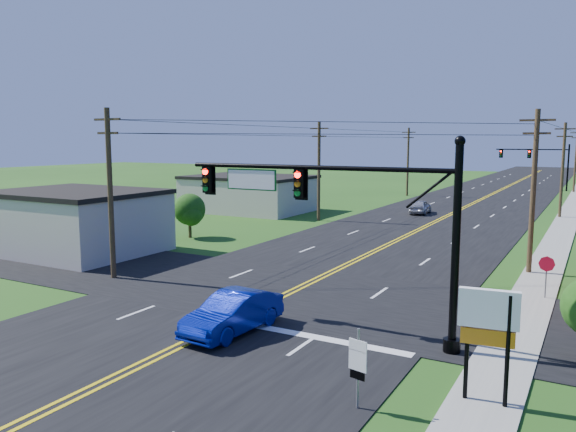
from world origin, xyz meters
The scene contains 20 objects.
ground centered at (0.00, 0.00, 0.00)m, with size 260.00×260.00×0.00m, color #204714.
road_main centered at (0.00, 50.00, 0.02)m, with size 16.00×220.00×0.04m, color black.
road_cross centered at (0.00, 12.00, 0.02)m, with size 70.00×10.00×0.04m, color black.
sidewalk centered at (10.50, 40.00, 0.04)m, with size 2.00×160.00×0.08m, color gray.
signal_mast_main centered at (4.34, 8.00, 4.75)m, with size 11.30×0.60×7.48m.
signal_mast_far centered at (4.44, 80.00, 4.55)m, with size 10.98×0.60×7.48m.
cream_bldg_near centered at (-17.00, 14.00, 2.06)m, with size 10.20×8.20×4.10m.
cream_bldg_far centered at (-19.00, 38.00, 1.86)m, with size 12.20×9.20×3.70m.
utility_pole_left_a centered at (-9.50, 10.00, 4.72)m, with size 1.80×0.28×9.00m.
utility_pole_left_b centered at (-9.50, 35.00, 4.72)m, with size 1.80×0.28×9.00m.
utility_pole_left_c centered at (-9.50, 62.00, 4.72)m, with size 1.80×0.28×9.00m.
utility_pole_right_a centered at (9.80, 22.00, 4.72)m, with size 1.80×0.28×9.00m.
utility_pole_right_b centered at (9.80, 48.00, 4.72)m, with size 1.80×0.28×9.00m.
utility_pole_right_c centered at (9.80, 78.00, 4.72)m, with size 1.80×0.28×9.00m.
tree_left centered at (-14.00, 22.00, 2.16)m, with size 2.40×2.40×3.37m.
blue_car centered at (1.02, 5.98, 0.76)m, with size 1.62×4.64×1.53m, color #061692.
distant_car centered at (-2.62, 44.17, 0.70)m, with size 1.65×4.09×1.39m, color #A8A7AC.
route_sign centered at (7.50, 2.53, 1.34)m, with size 0.57×0.16×2.30m.
stop_sign centered at (11.04, 16.81, 1.47)m, with size 0.73×0.10×2.04m.
pylon_sign centered at (10.50, 4.53, 2.41)m, with size 1.62×0.43×3.30m.
Camera 1 is at (12.91, -11.08, 7.32)m, focal length 35.00 mm.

